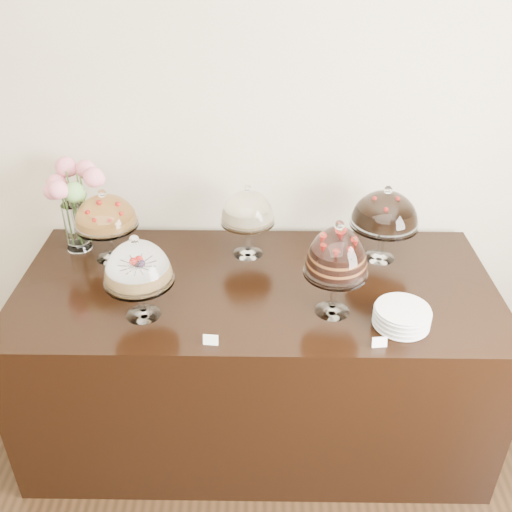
{
  "coord_description": "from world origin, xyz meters",
  "views": [
    {
      "loc": [
        0.35,
        0.28,
        2.39
      ],
      "look_at": [
        0.32,
        2.4,
        1.08
      ],
      "focal_mm": 40.0,
      "sensor_mm": 36.0,
      "label": 1
    }
  ],
  "objects_px": {
    "display_counter": "(256,357)",
    "cake_stand_fruit_tart": "(105,214)",
    "cake_stand_choco_layer": "(337,255)",
    "cake_stand_cheesecake": "(247,210)",
    "cake_stand_sugar_sponge": "(138,266)",
    "plate_stack": "(402,317)",
    "flower_vase": "(72,196)",
    "cake_stand_dark_choco": "(385,212)"
  },
  "relations": [
    {
      "from": "display_counter",
      "to": "cake_stand_choco_layer",
      "type": "height_order",
      "value": "cake_stand_choco_layer"
    },
    {
      "from": "cake_stand_choco_layer",
      "to": "cake_stand_dark_choco",
      "type": "relative_size",
      "value": 1.14
    },
    {
      "from": "cake_stand_cheesecake",
      "to": "cake_stand_sugar_sponge",
      "type": "bearing_deg",
      "value": -130.47
    },
    {
      "from": "cake_stand_choco_layer",
      "to": "plate_stack",
      "type": "bearing_deg",
      "value": -17.91
    },
    {
      "from": "flower_vase",
      "to": "cake_stand_cheesecake",
      "type": "bearing_deg",
      "value": -3.81
    },
    {
      "from": "cake_stand_sugar_sponge",
      "to": "plate_stack",
      "type": "relative_size",
      "value": 1.7
    },
    {
      "from": "display_counter",
      "to": "cake_stand_fruit_tart",
      "type": "relative_size",
      "value": 5.96
    },
    {
      "from": "cake_stand_cheesecake",
      "to": "cake_stand_fruit_tart",
      "type": "height_order",
      "value": "cake_stand_cheesecake"
    },
    {
      "from": "display_counter",
      "to": "cake_stand_choco_layer",
      "type": "distance_m",
      "value": 0.83
    },
    {
      "from": "cake_stand_dark_choco",
      "to": "flower_vase",
      "type": "bearing_deg",
      "value": 176.7
    },
    {
      "from": "cake_stand_sugar_sponge",
      "to": "cake_stand_dark_choco",
      "type": "xyz_separation_m",
      "value": [
        1.08,
        0.48,
        0.01
      ]
    },
    {
      "from": "cake_stand_sugar_sponge",
      "to": "cake_stand_cheesecake",
      "type": "relative_size",
      "value": 1.03
    },
    {
      "from": "display_counter",
      "to": "plate_stack",
      "type": "distance_m",
      "value": 0.83
    },
    {
      "from": "display_counter",
      "to": "cake_stand_sugar_sponge",
      "type": "relative_size",
      "value": 5.67
    },
    {
      "from": "cake_stand_choco_layer",
      "to": "cake_stand_fruit_tart",
      "type": "distance_m",
      "value": 1.13
    },
    {
      "from": "display_counter",
      "to": "cake_stand_fruit_tart",
      "type": "bearing_deg",
      "value": 163.13
    },
    {
      "from": "cake_stand_dark_choco",
      "to": "flower_vase",
      "type": "xyz_separation_m",
      "value": [
        -1.51,
        0.09,
        0.03
      ]
    },
    {
      "from": "cake_stand_sugar_sponge",
      "to": "plate_stack",
      "type": "distance_m",
      "value": 1.1
    },
    {
      "from": "cake_stand_dark_choco",
      "to": "plate_stack",
      "type": "height_order",
      "value": "cake_stand_dark_choco"
    },
    {
      "from": "cake_stand_dark_choco",
      "to": "cake_stand_choco_layer",
      "type": "bearing_deg",
      "value": -122.17
    },
    {
      "from": "display_counter",
      "to": "cake_stand_dark_choco",
      "type": "relative_size",
      "value": 5.69
    },
    {
      "from": "flower_vase",
      "to": "cake_stand_fruit_tart",
      "type": "bearing_deg",
      "value": -30.43
    },
    {
      "from": "cake_stand_cheesecake",
      "to": "display_counter",
      "type": "bearing_deg",
      "value": -80.35
    },
    {
      "from": "cake_stand_sugar_sponge",
      "to": "cake_stand_cheesecake",
      "type": "bearing_deg",
      "value": 49.53
    },
    {
      "from": "cake_stand_sugar_sponge",
      "to": "plate_stack",
      "type": "height_order",
      "value": "cake_stand_sugar_sponge"
    },
    {
      "from": "cake_stand_choco_layer",
      "to": "cake_stand_dark_choco",
      "type": "bearing_deg",
      "value": 57.83
    },
    {
      "from": "cake_stand_choco_layer",
      "to": "plate_stack",
      "type": "distance_m",
      "value": 0.38
    },
    {
      "from": "cake_stand_dark_choco",
      "to": "plate_stack",
      "type": "distance_m",
      "value": 0.57
    },
    {
      "from": "cake_stand_sugar_sponge",
      "to": "cake_stand_choco_layer",
      "type": "relative_size",
      "value": 0.88
    },
    {
      "from": "cake_stand_cheesecake",
      "to": "cake_stand_dark_choco",
      "type": "distance_m",
      "value": 0.65
    },
    {
      "from": "cake_stand_choco_layer",
      "to": "cake_stand_dark_choco",
      "type": "distance_m",
      "value": 0.52
    },
    {
      "from": "cake_stand_choco_layer",
      "to": "cake_stand_cheesecake",
      "type": "distance_m",
      "value": 0.6
    },
    {
      "from": "cake_stand_cheesecake",
      "to": "flower_vase",
      "type": "relative_size",
      "value": 0.83
    },
    {
      "from": "cake_stand_dark_choco",
      "to": "plate_stack",
      "type": "bearing_deg",
      "value": -90.15
    },
    {
      "from": "display_counter",
      "to": "flower_vase",
      "type": "relative_size",
      "value": 4.89
    },
    {
      "from": "cake_stand_cheesecake",
      "to": "cake_stand_fruit_tart",
      "type": "xyz_separation_m",
      "value": [
        -0.67,
        -0.05,
        -0.0
      ]
    },
    {
      "from": "cake_stand_sugar_sponge",
      "to": "flower_vase",
      "type": "height_order",
      "value": "flower_vase"
    },
    {
      "from": "display_counter",
      "to": "plate_stack",
      "type": "height_order",
      "value": "plate_stack"
    },
    {
      "from": "flower_vase",
      "to": "display_counter",
      "type": "bearing_deg",
      "value": -19.81
    },
    {
      "from": "cake_stand_cheesecake",
      "to": "cake_stand_dark_choco",
      "type": "bearing_deg",
      "value": -2.64
    },
    {
      "from": "flower_vase",
      "to": "cake_stand_choco_layer",
      "type": "bearing_deg",
      "value": -23.27
    },
    {
      "from": "cake_stand_cheesecake",
      "to": "cake_stand_fruit_tart",
      "type": "bearing_deg",
      "value": -175.84
    }
  ]
}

